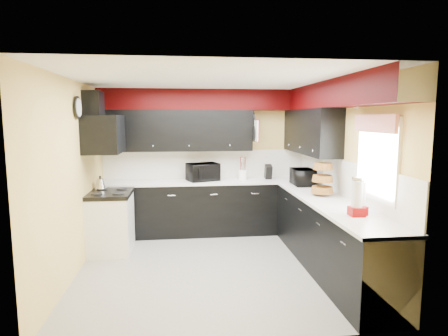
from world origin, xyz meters
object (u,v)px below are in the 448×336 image
at_px(utensil_crock, 243,175).
at_px(kettle, 100,184).
at_px(toaster_oven, 203,172).
at_px(microwave, 303,177).
at_px(knife_block, 268,172).

relative_size(utensil_crock, kettle, 0.94).
height_order(toaster_oven, microwave, toaster_oven).
relative_size(toaster_oven, utensil_crock, 3.02).
bearing_deg(microwave, utensil_crock, 54.05).
height_order(utensil_crock, knife_block, knife_block).
bearing_deg(microwave, knife_block, 33.09).
distance_m(toaster_oven, kettle, 1.71).
bearing_deg(toaster_oven, knife_block, -17.95).
bearing_deg(kettle, toaster_oven, 17.93).
bearing_deg(utensil_crock, kettle, -166.72).
xyz_separation_m(microwave, kettle, (-3.20, 0.11, -0.07)).
xyz_separation_m(utensil_crock, kettle, (-2.32, -0.55, -0.02)).
xyz_separation_m(utensil_crock, knife_block, (0.46, 0.01, 0.04)).
bearing_deg(utensil_crock, toaster_oven, -178.07).
relative_size(toaster_oven, kettle, 2.83).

